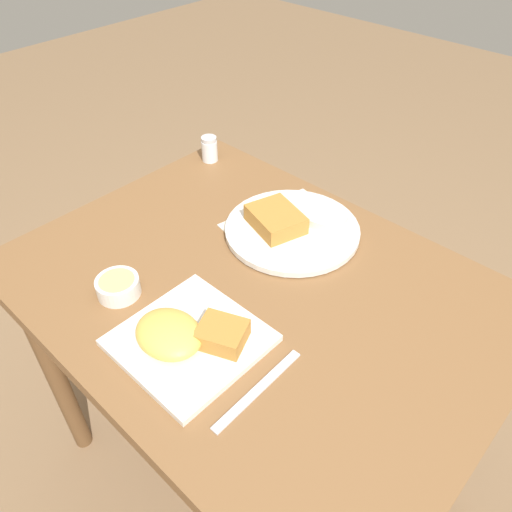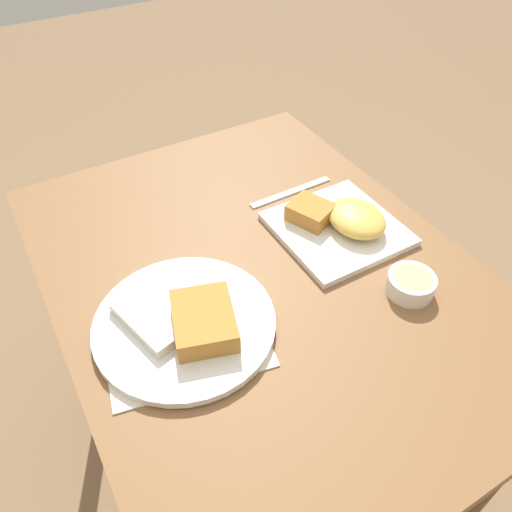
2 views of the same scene
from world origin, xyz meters
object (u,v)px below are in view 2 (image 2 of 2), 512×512
at_px(plate_oval_far, 186,323).
at_px(sauce_ramekin, 411,284).
at_px(plate_square_near, 341,222).
at_px(butter_knife, 291,192).

relative_size(plate_oval_far, sauce_ramekin, 3.57).
bearing_deg(sauce_ramekin, plate_square_near, 1.85).
relative_size(plate_square_near, plate_oval_far, 0.77).
bearing_deg(plate_oval_far, sauce_ramekin, -107.59).
bearing_deg(butter_knife, plate_square_near, 95.25).
xyz_separation_m(plate_oval_far, sauce_ramekin, (-0.12, -0.38, 0.00)).
distance_m(sauce_ramekin, butter_knife, 0.36).
bearing_deg(butter_knife, plate_oval_far, 32.18).
relative_size(plate_square_near, sauce_ramekin, 2.76).
bearing_deg(plate_square_near, sauce_ramekin, -178.15).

